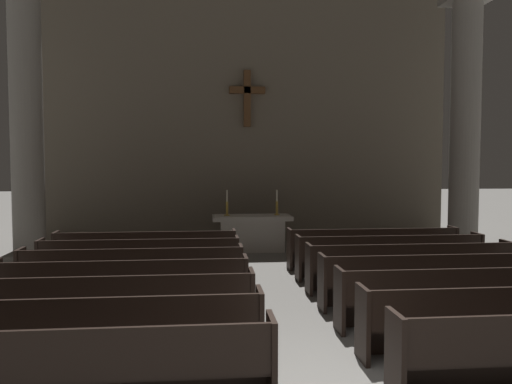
% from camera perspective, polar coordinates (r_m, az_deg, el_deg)
% --- Properties ---
extents(pew_left_row_1, '(4.04, 0.50, 0.95)m').
position_cam_1_polar(pew_left_row_1, '(5.64, -19.83, -17.99)').
color(pew_left_row_1, black).
rests_on(pew_left_row_1, ground).
extents(pew_left_row_2, '(4.04, 0.50, 0.95)m').
position_cam_1_polar(pew_left_row_2, '(6.67, -17.40, -14.56)').
color(pew_left_row_2, black).
rests_on(pew_left_row_2, ground).
extents(pew_left_row_3, '(4.04, 0.50, 0.95)m').
position_cam_1_polar(pew_left_row_3, '(7.73, -15.68, -12.03)').
color(pew_left_row_3, black).
rests_on(pew_left_row_3, ground).
extents(pew_left_row_4, '(4.04, 0.50, 0.95)m').
position_cam_1_polar(pew_left_row_4, '(8.80, -14.40, -10.11)').
color(pew_left_row_4, black).
rests_on(pew_left_row_4, ground).
extents(pew_left_row_5, '(4.04, 0.50, 0.95)m').
position_cam_1_polar(pew_left_row_5, '(9.88, -13.41, -8.61)').
color(pew_left_row_5, black).
rests_on(pew_left_row_5, ground).
extents(pew_left_row_6, '(4.04, 0.50, 0.95)m').
position_cam_1_polar(pew_left_row_6, '(10.97, -12.62, -7.40)').
color(pew_left_row_6, black).
rests_on(pew_left_row_6, ground).
extents(pew_left_row_7, '(4.04, 0.50, 0.95)m').
position_cam_1_polar(pew_left_row_7, '(12.07, -11.97, -6.41)').
color(pew_left_row_7, black).
rests_on(pew_left_row_7, ground).
extents(pew_right_row_3, '(4.04, 0.50, 0.95)m').
position_cam_1_polar(pew_right_row_3, '(8.58, 22.39, -10.61)').
color(pew_right_row_3, black).
rests_on(pew_right_row_3, ground).
extents(pew_right_row_4, '(4.04, 0.50, 0.95)m').
position_cam_1_polar(pew_right_row_4, '(9.56, 19.18, -9.11)').
color(pew_right_row_4, black).
rests_on(pew_right_row_4, ground).
extents(pew_right_row_5, '(4.04, 0.50, 0.95)m').
position_cam_1_polar(pew_right_row_5, '(10.56, 16.60, -7.88)').
color(pew_right_row_5, black).
rests_on(pew_right_row_5, ground).
extents(pew_right_row_6, '(4.04, 0.50, 0.95)m').
position_cam_1_polar(pew_right_row_6, '(11.59, 14.49, -6.85)').
color(pew_right_row_6, black).
rests_on(pew_right_row_6, ground).
extents(pew_right_row_7, '(4.04, 0.50, 0.95)m').
position_cam_1_polar(pew_right_row_7, '(12.63, 12.72, -5.98)').
color(pew_right_row_7, black).
rests_on(pew_right_row_7, ground).
extents(column_left_second, '(1.18, 1.18, 6.93)m').
position_cam_1_polar(column_left_second, '(14.16, -23.91, 6.60)').
color(column_left_second, gray).
rests_on(column_left_second, ground).
extents(column_right_second, '(1.18, 1.18, 6.93)m').
position_cam_1_polar(column_right_second, '(15.19, 22.02, 6.41)').
color(column_right_second, gray).
rests_on(column_right_second, ground).
extents(altar, '(2.20, 0.90, 1.01)m').
position_cam_1_polar(altar, '(14.54, -0.44, -4.45)').
color(altar, '#BCB7AD').
rests_on(altar, ground).
extents(candlestick_left, '(0.16, 0.16, 0.71)m').
position_cam_1_polar(candlestick_left, '(14.41, -3.21, -1.70)').
color(candlestick_left, '#B79338').
rests_on(candlestick_left, altar).
extents(candlestick_right, '(0.16, 0.16, 0.71)m').
position_cam_1_polar(candlestick_right, '(14.54, 2.31, -1.65)').
color(candlestick_right, '#B79338').
rests_on(candlestick_right, altar).
extents(apse_with_cross, '(12.67, 0.46, 8.07)m').
position_cam_1_polar(apse_with_cross, '(16.33, -1.05, 8.74)').
color(apse_with_cross, '#706656').
rests_on(apse_with_cross, ground).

